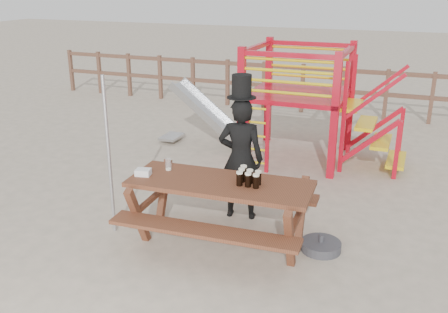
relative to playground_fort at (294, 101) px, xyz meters
The scene contains 10 objects.
ground 3.74m from the playground_fort, 91.99° to the right, with size 60.00×60.00×0.00m, color #BEAB94.
back_fence 3.44m from the playground_fort, 92.08° to the left, with size 15.09×0.09×1.20m.
playground_fort is the anchor object (origin of this frame).
picnic_table 3.59m from the playground_fort, 89.82° to the right, with size 2.29×1.65×0.86m.
man_with_hat 2.70m from the playground_fort, 90.81° to the right, with size 0.68×0.51×2.00m.
metal_pole 3.99m from the playground_fort, 111.01° to the right, with size 0.05×0.05×2.07m, color #B2B2B7.
parasol_base 3.59m from the playground_fort, 69.41° to the right, with size 0.49×0.49×0.21m.
paper_bag 3.84m from the playground_fort, 104.35° to the right, with size 0.18×0.14×0.08m, color white.
stout_pints 3.52m from the playground_fort, 84.36° to the right, with size 0.30×0.29×0.17m.
empty_glasses 3.52m from the playground_fort, 102.24° to the right, with size 0.08×0.08×0.15m.
Camera 1 is at (2.23, -5.09, 3.13)m, focal length 40.00 mm.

